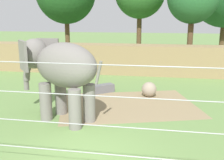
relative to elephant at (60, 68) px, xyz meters
name	(u,v)px	position (x,y,z in m)	size (l,w,h in m)	color
ground_plane	(86,155)	(1.77, -2.73, -2.14)	(120.00, 120.00, 0.00)	#6B8E4C
dirt_patch	(128,105)	(2.51, 2.17, -2.13)	(6.30, 4.38, 0.01)	#937F5B
embankment_wall	(129,59)	(1.77, 9.33, -1.09)	(36.00, 1.80, 2.10)	#997F56
elephant	(60,68)	(0.00, 0.00, 0.00)	(4.04, 2.81, 3.23)	gray
enrichment_ball	(149,89)	(3.44, 3.72, -1.75)	(0.78, 0.78, 0.78)	gray
cable_fence	(45,147)	(1.77, -5.57, -0.37)	(11.47, 0.23, 3.50)	brown
feed_trough	(101,89)	(0.82, 4.02, -1.92)	(1.41, 1.25, 0.44)	slate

